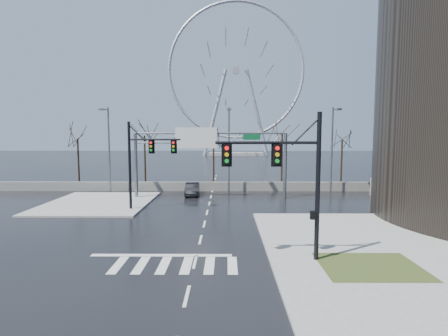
{
  "coord_description": "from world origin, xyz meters",
  "views": [
    {
      "loc": [
        1.66,
        -22.21,
        6.8
      ],
      "look_at": [
        1.5,
        7.39,
        4.0
      ],
      "focal_mm": 28.0,
      "sensor_mm": 36.0,
      "label": 1
    }
  ],
  "objects_px": {
    "signal_mast_far": "(142,157)",
    "sign_gantry": "(207,150)",
    "car": "(192,189)",
    "signal_mast_near": "(292,172)",
    "ferris_wheel": "(236,76)"
  },
  "relations": [
    {
      "from": "signal_mast_near",
      "to": "ferris_wheel",
      "type": "xyz_separation_m",
      "value": [
        -0.14,
        99.04,
        21.26
      ]
    },
    {
      "from": "signal_mast_near",
      "to": "signal_mast_far",
      "type": "relative_size",
      "value": 1.0
    },
    {
      "from": "car",
      "to": "signal_mast_near",
      "type": "bearing_deg",
      "value": -72.6
    },
    {
      "from": "signal_mast_far",
      "to": "sign_gantry",
      "type": "relative_size",
      "value": 0.49
    },
    {
      "from": "signal_mast_far",
      "to": "sign_gantry",
      "type": "xyz_separation_m",
      "value": [
        5.49,
        6.0,
        0.35
      ]
    },
    {
      "from": "signal_mast_far",
      "to": "ferris_wheel",
      "type": "bearing_deg",
      "value": 82.8
    },
    {
      "from": "signal_mast_near",
      "to": "car",
      "type": "height_order",
      "value": "signal_mast_near"
    },
    {
      "from": "sign_gantry",
      "to": "ferris_wheel",
      "type": "relative_size",
      "value": 0.32
    },
    {
      "from": "car",
      "to": "ferris_wheel",
      "type": "bearing_deg",
      "value": 82.99
    },
    {
      "from": "signal_mast_near",
      "to": "sign_gantry",
      "type": "relative_size",
      "value": 0.49
    },
    {
      "from": "signal_mast_near",
      "to": "ferris_wheel",
      "type": "bearing_deg",
      "value": 90.08
    },
    {
      "from": "sign_gantry",
      "to": "car",
      "type": "bearing_deg",
      "value": 131.31
    },
    {
      "from": "signal_mast_near",
      "to": "signal_mast_far",
      "type": "distance_m",
      "value": 17.03
    },
    {
      "from": "signal_mast_far",
      "to": "car",
      "type": "xyz_separation_m",
      "value": [
        3.7,
        8.04,
        -4.13
      ]
    },
    {
      "from": "signal_mast_far",
      "to": "ferris_wheel",
      "type": "height_order",
      "value": "ferris_wheel"
    }
  ]
}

